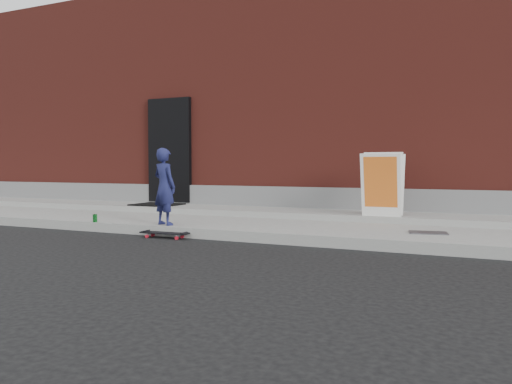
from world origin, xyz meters
The scene contains 10 objects.
ground centered at (0.00, 0.00, 0.00)m, with size 80.00×80.00×0.00m, color black.
sidewalk centered at (0.00, 1.50, 0.07)m, with size 20.00×3.00×0.15m, color gray.
apron centered at (0.00, 2.40, 0.20)m, with size 20.00×1.20×0.10m, color gray.
building centered at (0.00, 6.99, 2.50)m, with size 20.00×8.10×5.00m.
child centered at (-0.84, 0.20, 0.74)m, with size 0.43×0.28×1.18m, color #1B1E4C.
skateboard centered at (-0.63, -0.12, 0.07)m, with size 0.74×0.22×0.08m.
pizza_sign centered at (2.15, 1.98, 0.77)m, with size 0.63×0.75×1.03m.
soda_can centered at (-2.09, 0.05, 0.21)m, with size 0.07×0.07×0.13m, color #187828.
doormat centered at (-2.49, 2.32, 0.26)m, with size 0.93×0.75×0.03m, color black.
utility_plate centered at (2.96, 0.85, 0.16)m, with size 0.50×0.32×0.01m, color #505054.
Camera 1 is at (3.57, -6.21, 1.06)m, focal length 35.00 mm.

